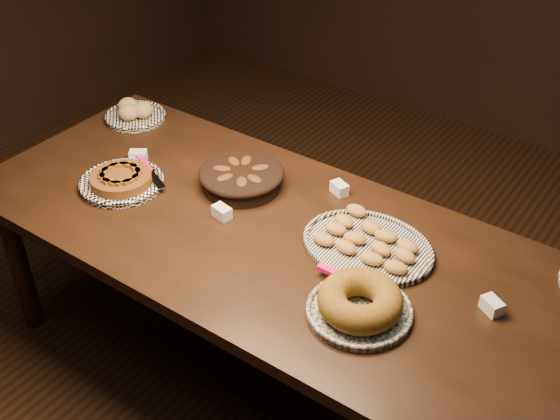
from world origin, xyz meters
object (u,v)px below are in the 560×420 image
Objects in this scene: apple_tart_plate at (122,181)px; bundt_cake_plate at (360,304)px; buffet_table at (276,250)px; madeleine_platter at (367,244)px.

bundt_cake_plate is at bearing -0.76° from apple_tart_plate.
buffet_table is 0.69m from apple_tart_plate.
apple_tart_plate reaches higher than madeleine_platter.
bundt_cake_plate reaches higher than buffet_table.
madeleine_platter is (0.30, 0.12, 0.09)m from buffet_table.
apple_tart_plate is 0.90× the size of bundt_cake_plate.
madeleine_platter is at bearing 15.75° from apple_tart_plate.
apple_tart_plate is 1.00m from madeleine_platter.
buffet_table is 5.13× the size of madeleine_platter.
apple_tart_plate is at bearing -155.20° from madeleine_platter.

